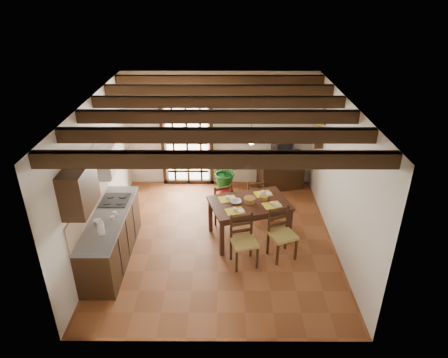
{
  "coord_description": "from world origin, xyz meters",
  "views": [
    {
      "loc": [
        0.13,
        -6.56,
        4.69
      ],
      "look_at": [
        0.1,
        0.4,
        1.15
      ],
      "focal_mm": 32.0,
      "sensor_mm": 36.0,
      "label": 1
    }
  ],
  "objects_px": {
    "chair_far_left": "(220,209)",
    "crt_tv": "(282,146)",
    "chair_near_left": "(244,250)",
    "pendant_lamp": "(251,138)",
    "kitchen_counter": "(111,237)",
    "chair_far_right": "(253,204)",
    "potted_plant": "(226,172)",
    "chair_near_right": "(282,243)",
    "dining_table": "(249,207)",
    "sideboard": "(281,171)"
  },
  "relations": [
    {
      "from": "pendant_lamp",
      "to": "dining_table",
      "type": "bearing_deg",
      "value": -90.0
    },
    {
      "from": "dining_table",
      "to": "chair_near_right",
      "type": "bearing_deg",
      "value": -64.05
    },
    {
      "from": "dining_table",
      "to": "chair_near_left",
      "type": "xyz_separation_m",
      "value": [
        -0.14,
        -0.83,
        -0.4
      ]
    },
    {
      "from": "chair_far_left",
      "to": "sideboard",
      "type": "height_order",
      "value": "same"
    },
    {
      "from": "chair_near_left",
      "to": "chair_far_left",
      "type": "xyz_separation_m",
      "value": [
        -0.44,
        1.46,
        -0.02
      ]
    },
    {
      "from": "chair_far_right",
      "to": "pendant_lamp",
      "type": "xyz_separation_m",
      "value": [
        -0.14,
        -0.74,
        1.8
      ]
    },
    {
      "from": "chair_near_left",
      "to": "chair_far_left",
      "type": "bearing_deg",
      "value": 91.4
    },
    {
      "from": "kitchen_counter",
      "to": "potted_plant",
      "type": "distance_m",
      "value": 3.29
    },
    {
      "from": "potted_plant",
      "to": "pendant_lamp",
      "type": "height_order",
      "value": "pendant_lamp"
    },
    {
      "from": "potted_plant",
      "to": "kitchen_counter",
      "type": "bearing_deg",
      "value": -129.67
    },
    {
      "from": "chair_near_right",
      "to": "sideboard",
      "type": "distance_m",
      "value": 2.77
    },
    {
      "from": "kitchen_counter",
      "to": "dining_table",
      "type": "height_order",
      "value": "kitchen_counter"
    },
    {
      "from": "chair_near_left",
      "to": "potted_plant",
      "type": "xyz_separation_m",
      "value": [
        -0.32,
        2.67,
        0.27
      ]
    },
    {
      "from": "sideboard",
      "to": "chair_far_right",
      "type": "bearing_deg",
      "value": -133.85
    },
    {
      "from": "chair_far_left",
      "to": "sideboard",
      "type": "xyz_separation_m",
      "value": [
        1.46,
        1.51,
        0.17
      ]
    },
    {
      "from": "chair_near_left",
      "to": "chair_near_right",
      "type": "xyz_separation_m",
      "value": [
        0.71,
        0.21,
        0.0
      ]
    },
    {
      "from": "kitchen_counter",
      "to": "chair_far_right",
      "type": "distance_m",
      "value": 3.09
    },
    {
      "from": "kitchen_counter",
      "to": "pendant_lamp",
      "type": "relative_size",
      "value": 2.66
    },
    {
      "from": "chair_near_right",
      "to": "kitchen_counter",
      "type": "bearing_deg",
      "value": 158.25
    },
    {
      "from": "chair_near_right",
      "to": "sideboard",
      "type": "relative_size",
      "value": 0.91
    },
    {
      "from": "pendant_lamp",
      "to": "chair_near_right",
      "type": "bearing_deg",
      "value": -51.47
    },
    {
      "from": "pendant_lamp",
      "to": "chair_near_left",
      "type": "bearing_deg",
      "value": -98.25
    },
    {
      "from": "chair_far_left",
      "to": "crt_tv",
      "type": "relative_size",
      "value": 1.81
    },
    {
      "from": "chair_near_left",
      "to": "pendant_lamp",
      "type": "relative_size",
      "value": 1.14
    },
    {
      "from": "dining_table",
      "to": "chair_far_right",
      "type": "distance_m",
      "value": 0.95
    },
    {
      "from": "dining_table",
      "to": "sideboard",
      "type": "height_order",
      "value": "sideboard"
    },
    {
      "from": "sideboard",
      "to": "crt_tv",
      "type": "relative_size",
      "value": 2.14
    },
    {
      "from": "potted_plant",
      "to": "pendant_lamp",
      "type": "relative_size",
      "value": 2.45
    },
    {
      "from": "dining_table",
      "to": "pendant_lamp",
      "type": "bearing_deg",
      "value": 73.19
    },
    {
      "from": "chair_near_left",
      "to": "crt_tv",
      "type": "relative_size",
      "value": 1.93
    },
    {
      "from": "pendant_lamp",
      "to": "chair_far_left",
      "type": "bearing_deg",
      "value": 137.75
    },
    {
      "from": "potted_plant",
      "to": "pendant_lamp",
      "type": "distance_m",
      "value": 2.34
    },
    {
      "from": "chair_near_right",
      "to": "sideboard",
      "type": "xyz_separation_m",
      "value": [
        0.31,
        2.75,
        0.15
      ]
    },
    {
      "from": "kitchen_counter",
      "to": "dining_table",
      "type": "distance_m",
      "value": 2.65
    },
    {
      "from": "dining_table",
      "to": "chair_near_right",
      "type": "distance_m",
      "value": 0.93
    },
    {
      "from": "potted_plant",
      "to": "dining_table",
      "type": "bearing_deg",
      "value": -76.15
    },
    {
      "from": "chair_near_right",
      "to": "crt_tv",
      "type": "relative_size",
      "value": 1.94
    },
    {
      "from": "sideboard",
      "to": "pendant_lamp",
      "type": "relative_size",
      "value": 1.26
    },
    {
      "from": "chair_far_right",
      "to": "crt_tv",
      "type": "bearing_deg",
      "value": -136.7
    },
    {
      "from": "crt_tv",
      "to": "potted_plant",
      "type": "relative_size",
      "value": 0.24
    },
    {
      "from": "pendant_lamp",
      "to": "kitchen_counter",
      "type": "bearing_deg",
      "value": -162.73
    },
    {
      "from": "chair_far_left",
      "to": "potted_plant",
      "type": "bearing_deg",
      "value": -119.46
    },
    {
      "from": "crt_tv",
      "to": "chair_far_left",
      "type": "bearing_deg",
      "value": -145.59
    },
    {
      "from": "chair_far_right",
      "to": "potted_plant",
      "type": "xyz_separation_m",
      "value": [
        -0.59,
        1.0,
        0.29
      ]
    },
    {
      "from": "chair_near_right",
      "to": "dining_table",
      "type": "bearing_deg",
      "value": 109.67
    },
    {
      "from": "kitchen_counter",
      "to": "chair_near_left",
      "type": "distance_m",
      "value": 2.42
    },
    {
      "from": "sideboard",
      "to": "pendant_lamp",
      "type": "bearing_deg",
      "value": -127.36
    },
    {
      "from": "chair_near_right",
      "to": "sideboard",
      "type": "height_order",
      "value": "chair_near_right"
    },
    {
      "from": "chair_near_right",
      "to": "chair_far_left",
      "type": "bearing_deg",
      "value": 109.66
    },
    {
      "from": "kitchen_counter",
      "to": "pendant_lamp",
      "type": "distance_m",
      "value": 3.11
    }
  ]
}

